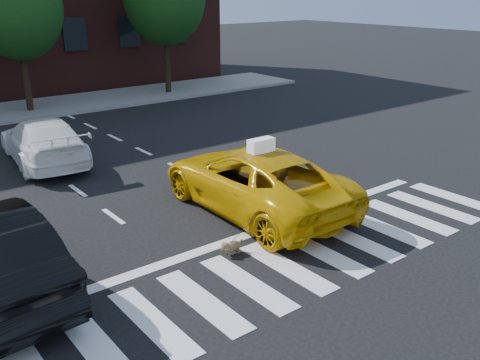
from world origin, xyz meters
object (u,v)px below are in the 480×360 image
object	(u,v)px
taxi	(255,180)
dog	(231,246)
white_suv	(43,141)
woman	(282,203)

from	to	relation	value
taxi	dog	xyz separation A→B (m)	(-1.93, -1.56, -0.58)
taxi	white_suv	world-z (taller)	taxi
woman	white_suv	bearing A→B (deg)	36.00
dog	taxi	bearing A→B (deg)	41.22
taxi	white_suv	size ratio (longest dim) A/B	1.14
white_suv	woman	world-z (taller)	woman
white_suv	woman	bearing A→B (deg)	110.98
taxi	woman	world-z (taller)	woman
taxi	dog	world-z (taller)	taxi
woman	dog	xyz separation A→B (m)	(-1.41, 0.00, -0.60)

